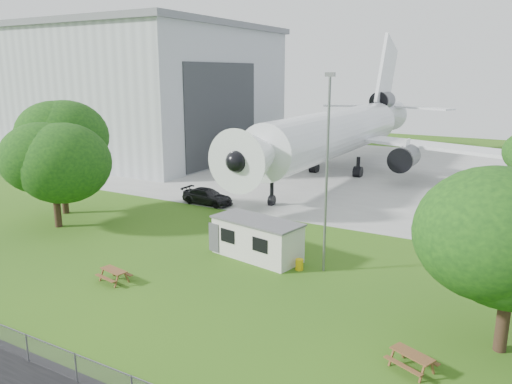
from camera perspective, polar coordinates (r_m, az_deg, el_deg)
The scene contains 12 objects.
ground at distance 31.02m, azimuth -11.24°, elevation -9.75°, with size 160.00×160.00×0.00m, color #427419.
concrete_apron at distance 63.44m, azimuth 11.71°, elevation 2.28°, with size 120.00×46.00×0.03m, color #B7B7B2.
hangar at distance 80.84m, azimuth -15.44°, elevation 11.18°, with size 43.00×31.00×18.55m.
airliner at distance 61.27m, azimuth 9.52°, elevation 6.96°, with size 46.36×47.73×17.69m.
site_cabin at distance 33.40m, azimuth 0.14°, elevation -5.35°, with size 6.94×3.79×2.62m.
picnic_west at distance 31.28m, azimuth -15.87°, elevation -9.82°, with size 1.80×1.50×0.76m, color brown, non-canonical shape.
picnic_east at distance 23.12m, azimuth 17.29°, elevation -18.81°, with size 1.80×1.50×0.76m, color brown, non-canonical shape.
fence at distance 25.45m, azimuth -25.89°, elevation -16.42°, with size 58.00×0.04×1.30m, color gray.
lamp_mast at distance 30.17m, azimuth 8.08°, elevation 1.69°, with size 0.16×0.16×12.00m, color slate.
tree_west_big at distance 45.90m, azimuth -21.56°, elevation 5.60°, with size 7.27×7.27×10.17m.
tree_west_small at distance 42.14m, azimuth -22.21°, elevation 3.10°, with size 7.68×7.68×9.06m.
car_apron_van at distance 47.00m, azimuth -5.56°, elevation -0.53°, with size 2.06×5.06×1.47m, color black.
Camera 1 is at (19.00, -21.29, 12.16)m, focal length 35.00 mm.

